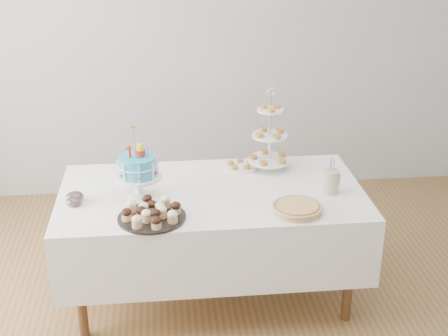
{
  "coord_description": "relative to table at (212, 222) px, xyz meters",
  "views": [
    {
      "loc": [
        -0.29,
        -3.24,
        2.47
      ],
      "look_at": [
        0.08,
        0.3,
        0.92
      ],
      "focal_mm": 50.0,
      "sensor_mm": 36.0,
      "label": 1
    }
  ],
  "objects": [
    {
      "name": "cupcake_tray",
      "position": [
        -0.37,
        -0.33,
        0.27
      ],
      "size": [
        0.4,
        0.4,
        0.09
      ],
      "color": "black",
      "rests_on": "table"
    },
    {
      "name": "jam_bowl_b",
      "position": [
        -0.84,
        -0.11,
        0.25
      ],
      "size": [
        0.09,
        0.09,
        0.06
      ],
      "color": "silver",
      "rests_on": "table"
    },
    {
      "name": "pastry_plate",
      "position": [
        0.23,
        0.35,
        0.24
      ],
      "size": [
        0.24,
        0.24,
        0.04
      ],
      "color": "white",
      "rests_on": "table"
    },
    {
      "name": "pie",
      "position": [
        0.48,
        -0.34,
        0.25
      ],
      "size": [
        0.3,
        0.3,
        0.05
      ],
      "color": "tan",
      "rests_on": "table"
    },
    {
      "name": "walls",
      "position": [
        0.0,
        -0.3,
        0.81
      ],
      "size": [
        5.04,
        4.04,
        2.7
      ],
      "color": "#9A9D9F",
      "rests_on": "floor"
    },
    {
      "name": "jam_bowl_a",
      "position": [
        -0.84,
        -0.06,
        0.26
      ],
      "size": [
        0.11,
        0.11,
        0.06
      ],
      "color": "silver",
      "rests_on": "table"
    },
    {
      "name": "floor",
      "position": [
        0.0,
        -0.3,
        -0.54
      ],
      "size": [
        5.0,
        5.0,
        0.0
      ],
      "primitive_type": "plane",
      "color": "brown",
      "rests_on": "ground"
    },
    {
      "name": "utensil_pitcher",
      "position": [
        0.74,
        -0.1,
        0.31
      ],
      "size": [
        0.11,
        0.1,
        0.23
      ],
      "rotation": [
        0.0,
        0.0,
        -0.17
      ],
      "color": "beige",
      "rests_on": "table"
    },
    {
      "name": "plate_stack",
      "position": [
        0.4,
        0.4,
        0.26
      ],
      "size": [
        0.16,
        0.16,
        0.06
      ],
      "color": "white",
      "rests_on": "table"
    },
    {
      "name": "table",
      "position": [
        0.0,
        0.0,
        0.0
      ],
      "size": [
        1.92,
        1.02,
        0.77
      ],
      "color": "silver",
      "rests_on": "floor"
    },
    {
      "name": "birthday_cake",
      "position": [
        -0.45,
        -0.02,
        0.35
      ],
      "size": [
        0.29,
        0.29,
        0.45
      ],
      "rotation": [
        0.0,
        0.0,
        0.1
      ],
      "color": "white",
      "rests_on": "table"
    },
    {
      "name": "tiered_stand",
      "position": [
        0.42,
        0.31,
        0.46
      ],
      "size": [
        0.29,
        0.29,
        0.57
      ],
      "color": "silver",
      "rests_on": "table"
    }
  ]
}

